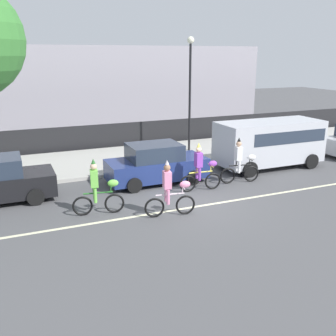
% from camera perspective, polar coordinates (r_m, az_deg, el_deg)
% --- Properties ---
extents(ground_plane, '(80.00, 80.00, 0.00)m').
position_cam_1_polar(ground_plane, '(14.32, 3.47, -4.89)').
color(ground_plane, '#4C4C4F').
extents(road_centre_line, '(36.00, 0.14, 0.01)m').
position_cam_1_polar(road_centre_line, '(13.90, 4.39, -5.56)').
color(road_centre_line, beige).
rests_on(road_centre_line, ground).
extents(sidewalk_curb, '(60.00, 5.00, 0.15)m').
position_cam_1_polar(sidewalk_curb, '(20.04, -4.79, 1.48)').
color(sidewalk_curb, '#ADAAA3').
rests_on(sidewalk_curb, ground).
extents(fence_line, '(40.00, 0.08, 1.40)m').
position_cam_1_polar(fence_line, '(22.61, -7.15, 4.72)').
color(fence_line, black).
rests_on(fence_line, ground).
extents(building_backdrop, '(28.00, 8.00, 5.72)m').
position_cam_1_polar(building_backdrop, '(30.35, -14.91, 11.33)').
color(building_backdrop, '#99939E').
rests_on(building_backdrop, ground).
extents(parade_cyclist_lime, '(1.71, 0.53, 1.92)m').
position_cam_1_polar(parade_cyclist_lime, '(13.13, -10.08, -3.19)').
color(parade_cyclist_lime, black).
rests_on(parade_cyclist_lime, ground).
extents(parade_cyclist_pink, '(1.71, 0.52, 1.92)m').
position_cam_1_polar(parade_cyclist_pink, '(12.79, 0.36, -3.46)').
color(parade_cyclist_pink, black).
rests_on(parade_cyclist_pink, ground).
extents(parade_cyclist_purple, '(1.72, 0.50, 1.92)m').
position_cam_1_polar(parade_cyclist_purple, '(15.23, 4.81, -0.28)').
color(parade_cyclist_purple, black).
rests_on(parade_cyclist_purple, ground).
extents(parade_cyclist_zebra, '(1.71, 0.52, 1.92)m').
position_cam_1_polar(parade_cyclist_zebra, '(16.41, 10.48, 0.71)').
color(parade_cyclist_zebra, black).
rests_on(parade_cyclist_zebra, ground).
extents(parked_van_silver, '(5.00, 2.22, 2.18)m').
position_cam_1_polar(parked_van_silver, '(18.96, 14.67, 3.89)').
color(parked_van_silver, silver).
rests_on(parked_van_silver, ground).
extents(parked_car_navy, '(4.10, 1.92, 1.64)m').
position_cam_1_polar(parked_car_navy, '(16.20, -1.73, 0.55)').
color(parked_car_navy, navy).
rests_on(parked_car_navy, ground).
extents(street_lamp_post, '(0.36, 0.36, 5.86)m').
position_cam_1_polar(street_lamp_post, '(20.78, 3.22, 12.96)').
color(street_lamp_post, black).
rests_on(street_lamp_post, sidewalk_curb).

